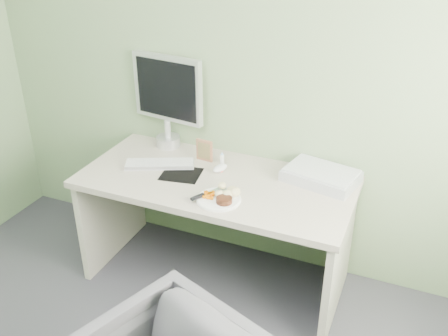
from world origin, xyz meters
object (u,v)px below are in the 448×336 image
at_px(scanner, 321,176).
at_px(monitor, 167,96).
at_px(plate, 219,199).
at_px(desk, 216,206).

xyz_separation_m(scanner, monitor, (-1.04, 0.10, 0.31)).
height_order(plate, scanner, scanner).
bearing_deg(plate, desk, 117.48).
bearing_deg(scanner, desk, -147.25).
bearing_deg(desk, scanner, 20.67).
xyz_separation_m(desk, plate, (0.11, -0.21, 0.19)).
bearing_deg(scanner, plate, -124.95).
relative_size(plate, monitor, 0.40).
bearing_deg(plate, scanner, 42.96).
bearing_deg(desk, monitor, 146.20).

